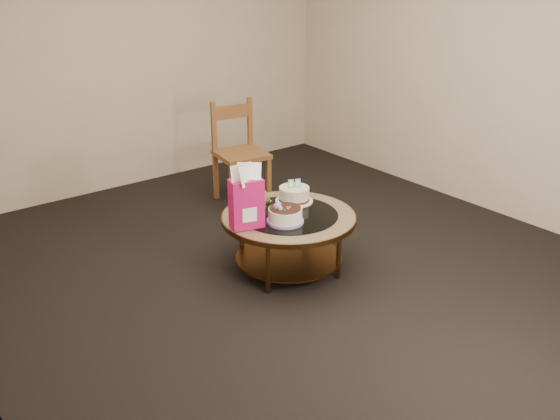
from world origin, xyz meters
TOP-DOWN VIEW (x-y plane):
  - ground at (0.00, 0.00)m, footprint 5.00×5.00m
  - room_walls at (0.00, 0.00)m, footprint 4.52×5.02m
  - coffee_table at (0.00, -0.00)m, footprint 1.02×1.02m
  - decorated_cake at (-0.12, -0.10)m, footprint 0.27×0.27m
  - cream_cake at (0.19, 0.17)m, footprint 0.29×0.29m
  - gift_bag at (-0.38, 0.01)m, footprint 0.26×0.21m
  - pillar_candle at (-0.01, 0.32)m, footprint 0.13×0.13m
  - dining_chair at (0.52, 1.41)m, footprint 0.51×0.51m

SIDE VIEW (x-z plane):
  - ground at x=0.00m, z-range 0.00..0.00m
  - coffee_table at x=0.00m, z-range 0.15..0.61m
  - pillar_candle at x=-0.01m, z-range 0.44..0.54m
  - dining_chair at x=0.52m, z-range 0.01..0.98m
  - decorated_cake at x=-0.12m, z-range 0.43..0.59m
  - cream_cake at x=0.19m, z-range 0.42..0.61m
  - gift_bag at x=-0.38m, z-range 0.46..0.92m
  - room_walls at x=0.00m, z-range 0.24..2.85m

